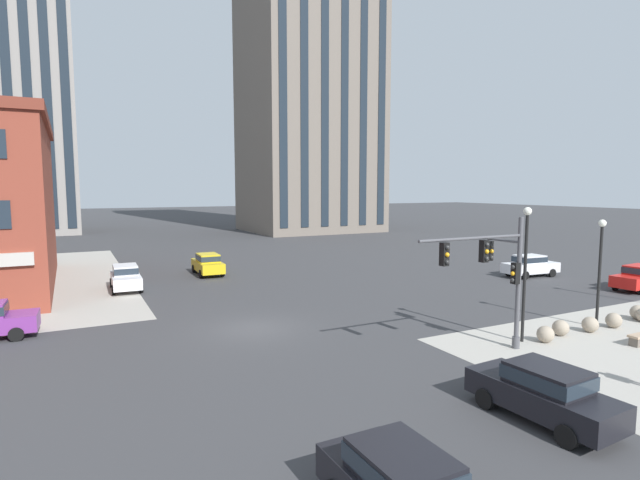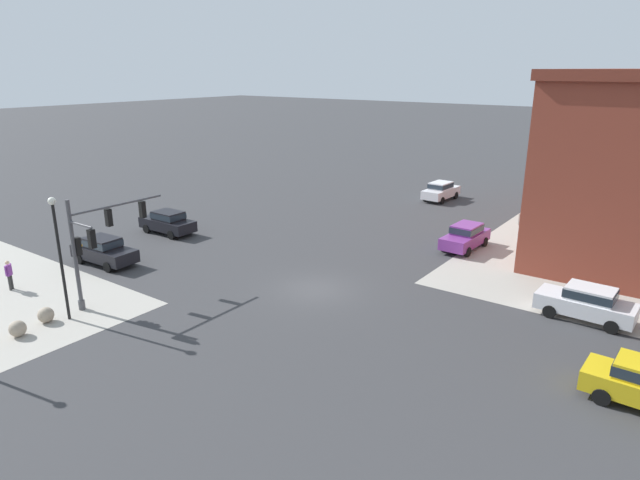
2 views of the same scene
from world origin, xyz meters
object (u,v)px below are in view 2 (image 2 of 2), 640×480
bollard_sphere_curb_b (18,329)px  bollard_sphere_curb_a (46,315)px  car_main_southbound_far (466,236)px  car_cross_westbound (441,190)px  street_lamp_corner_near (59,246)px  car_main_northbound_far (104,250)px  car_main_mid (168,221)px  pedestrian_walking_east (9,273)px  traffic_signal_main (95,239)px  car_cross_eastbound (587,302)px

bollard_sphere_curb_b → bollard_sphere_curb_a: bearing=-166.1°
car_main_southbound_far → car_cross_westbound: (-12.28, -7.29, 0.00)m
street_lamp_corner_near → car_main_southbound_far: size_ratio=1.35×
street_lamp_corner_near → bollard_sphere_curb_b: bearing=-4.5°
car_main_northbound_far → car_main_mid: bearing=-162.8°
street_lamp_corner_near → car_cross_westbound: 34.25m
bollard_sphere_curb_a → car_main_mid: bearing=-151.5°
car_cross_westbound → car_main_mid: bearing=-28.2°
pedestrian_walking_east → car_main_northbound_far: (-5.47, 0.43, -0.05)m
street_lamp_corner_near → traffic_signal_main: bearing=-171.6°
traffic_signal_main → pedestrian_walking_east: bearing=-71.7°
bollard_sphere_curb_a → bollard_sphere_curb_b: bearing=13.9°
pedestrian_walking_east → car_main_southbound_far: (-21.45, 17.32, -0.05)m
street_lamp_corner_near → car_cross_eastbound: bearing=126.0°
car_main_southbound_far → car_cross_eastbound: (6.97, 8.86, 0.00)m
bollard_sphere_curb_a → bollard_sphere_curb_b: size_ratio=1.00×
pedestrian_walking_east → car_cross_eastbound: bearing=119.0°
bollard_sphere_curb_a → street_lamp_corner_near: size_ratio=0.12×
bollard_sphere_curb_a → street_lamp_corner_near: (-0.83, 0.56, 3.36)m
street_lamp_corner_near → car_cross_eastbound: size_ratio=1.36×
bollard_sphere_curb_b → car_main_northbound_far: size_ratio=0.17×
bollard_sphere_curb_a → bollard_sphere_curb_b: 1.55m
bollard_sphere_curb_a → car_main_northbound_far: size_ratio=0.17×
traffic_signal_main → car_cross_westbound: (-31.85, 4.31, -2.56)m
traffic_signal_main → street_lamp_corner_near: (2.05, 0.30, 0.25)m
pedestrian_walking_east → car_cross_westbound: (-33.74, 10.03, -0.05)m
car_cross_eastbound → car_cross_westbound: (-19.25, -16.16, 0.00)m
traffic_signal_main → bollard_sphere_curb_a: traffic_signal_main is taller
traffic_signal_main → car_cross_eastbound: bearing=121.6°
traffic_signal_main → car_main_southbound_far: bearing=149.3°
car_cross_westbound → car_main_mid: same height
bollard_sphere_curb_b → street_lamp_corner_near: size_ratio=0.12×
car_main_southbound_far → car_cross_eastbound: 11.27m
pedestrian_walking_east → car_main_mid: (-12.04, -1.61, -0.05)m
bollard_sphere_curb_b → pedestrian_walking_east: 6.38m
car_main_southbound_far → car_cross_eastbound: same height
car_cross_westbound → pedestrian_walking_east: bearing=-16.6°
car_cross_westbound → car_main_southbound_far: bearing=30.7°
car_main_southbound_far → street_lamp_corner_near: bearing=-27.6°
street_lamp_corner_near → car_main_northbound_far: size_ratio=1.34×
street_lamp_corner_near → car_cross_westbound: (-33.90, 4.01, -2.81)m
car_main_mid → car_cross_westbound: bearing=151.8°
bollard_sphere_curb_b → car_cross_westbound: car_cross_westbound is taller
street_lamp_corner_near → car_cross_westbound: size_ratio=1.34×
car_main_northbound_far → car_main_southbound_far: same height
car_main_northbound_far → car_main_mid: 6.88m
bollard_sphere_curb_a → car_main_mid: car_main_mid is taller
car_main_southbound_far → car_cross_westbound: size_ratio=1.00×
car_main_northbound_far → car_cross_eastbound: bearing=109.3°
traffic_signal_main → car_cross_eastbound: size_ratio=1.27×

